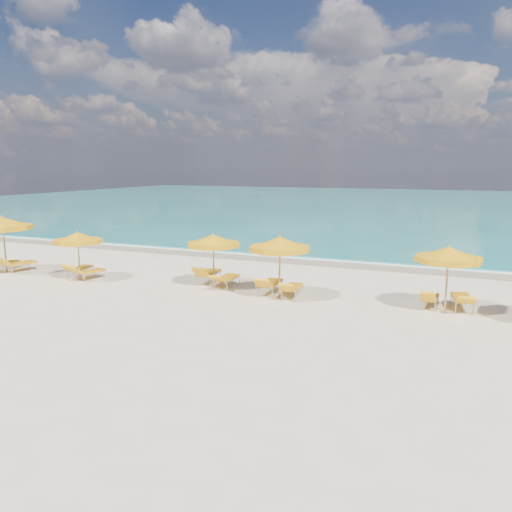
% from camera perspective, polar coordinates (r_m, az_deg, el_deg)
% --- Properties ---
extents(ground_plane, '(120.00, 120.00, 0.00)m').
position_cam_1_polar(ground_plane, '(19.45, -1.68, -4.22)').
color(ground_plane, beige).
extents(ocean, '(120.00, 80.00, 0.30)m').
position_cam_1_polar(ocean, '(65.82, 15.64, 5.70)').
color(ocean, '#14716A').
rests_on(ocean, ground).
extents(wet_sand_band, '(120.00, 2.60, 0.01)m').
position_cam_1_polar(wet_sand_band, '(26.22, 4.90, -0.44)').
color(wet_sand_band, tan).
rests_on(wet_sand_band, ground).
extents(foam_line, '(120.00, 1.20, 0.03)m').
position_cam_1_polar(foam_line, '(26.97, 5.41, -0.15)').
color(foam_line, white).
rests_on(foam_line, ground).
extents(whitecap_near, '(14.00, 0.36, 0.05)m').
position_cam_1_polar(whitecap_near, '(37.14, 0.52, 2.78)').
color(whitecap_near, white).
rests_on(whitecap_near, ground).
extents(whitecap_far, '(18.00, 0.30, 0.05)m').
position_cam_1_polar(whitecap_far, '(41.48, 22.63, 2.77)').
color(whitecap_far, white).
rests_on(whitecap_far, ground).
extents(umbrella_1, '(2.86, 2.86, 2.63)m').
position_cam_1_polar(umbrella_1, '(25.64, -26.98, 3.30)').
color(umbrella_1, tan).
rests_on(umbrella_1, ground).
extents(umbrella_2, '(2.11, 2.11, 2.12)m').
position_cam_1_polar(umbrella_2, '(22.68, -19.71, 1.93)').
color(umbrella_2, tan).
rests_on(umbrella_2, ground).
extents(umbrella_3, '(2.52, 2.52, 2.21)m').
position_cam_1_polar(umbrella_3, '(20.11, -4.92, 1.72)').
color(umbrella_3, tan).
rests_on(umbrella_3, ground).
extents(umbrella_4, '(2.67, 2.67, 2.35)m').
position_cam_1_polar(umbrella_4, '(18.40, 2.73, 1.32)').
color(umbrella_4, tan).
rests_on(umbrella_4, ground).
extents(umbrella_5, '(2.73, 2.73, 2.27)m').
position_cam_1_polar(umbrella_5, '(17.84, 21.14, 0.11)').
color(umbrella_5, tan).
rests_on(umbrella_5, ground).
extents(lounger_1_left, '(0.70, 1.68, 0.67)m').
position_cam_1_polar(lounger_1_left, '(26.42, -26.74, -1.00)').
color(lounger_1_left, '#A5A8AD').
rests_on(lounger_1_left, ground).
extents(lounger_1_right, '(0.94, 1.85, 0.86)m').
position_cam_1_polar(lounger_1_right, '(25.75, -25.37, -1.10)').
color(lounger_1_right, '#A5A8AD').
rests_on(lounger_1_right, ground).
extents(lounger_2_left, '(0.83, 1.79, 0.74)m').
position_cam_1_polar(lounger_2_left, '(23.61, -19.48, -1.68)').
color(lounger_2_left, '#A5A8AD').
rests_on(lounger_2_left, ground).
extents(lounger_2_right, '(0.82, 1.71, 0.74)m').
position_cam_1_polar(lounger_2_right, '(22.83, -18.44, -2.04)').
color(lounger_2_right, '#A5A8AD').
rests_on(lounger_2_right, ground).
extents(lounger_3_left, '(0.89, 1.99, 0.89)m').
position_cam_1_polar(lounger_3_left, '(21.14, -5.44, -2.40)').
color(lounger_3_left, '#A5A8AD').
rests_on(lounger_3_left, ground).
extents(lounger_3_right, '(0.62, 1.86, 0.71)m').
position_cam_1_polar(lounger_3_right, '(20.36, -3.37, -2.93)').
color(lounger_3_right, '#A5A8AD').
rests_on(lounger_3_right, ground).
extents(lounger_4_left, '(0.71, 1.92, 0.83)m').
position_cam_1_polar(lounger_4_left, '(19.32, 1.61, -3.60)').
color(lounger_4_left, '#A5A8AD').
rests_on(lounger_4_left, ground).
extents(lounger_4_right, '(0.71, 1.78, 0.76)m').
position_cam_1_polar(lounger_4_right, '(18.81, 4.15, -4.07)').
color(lounger_4_right, '#A5A8AD').
rests_on(lounger_4_right, ground).
extents(lounger_5_left, '(0.60, 1.57, 0.76)m').
position_cam_1_polar(lounger_5_left, '(18.50, 19.22, -4.93)').
color(lounger_5_left, '#A5A8AD').
rests_on(lounger_5_left, ground).
extents(lounger_5_right, '(0.88, 1.95, 0.75)m').
position_cam_1_polar(lounger_5_right, '(18.62, 22.46, -4.96)').
color(lounger_5_right, '#A5A8AD').
rests_on(lounger_5_right, ground).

